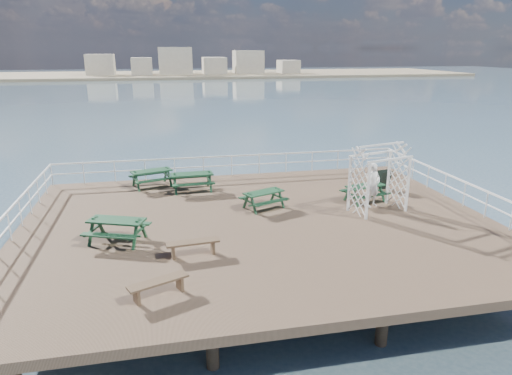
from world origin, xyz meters
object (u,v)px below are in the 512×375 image
object	(u,v)px
picnic_table_d	(117,226)
flat_bench_near	(193,245)
picnic_table_c	(264,196)
trellis_arbor	(379,182)
flat_bench_far	(158,284)
picnic_table_e	(365,189)
picnic_table_a	(152,175)
person	(373,185)
picnic_table_b	(192,178)

from	to	relation	value
picnic_table_d	flat_bench_near	bearing A→B (deg)	-11.84
picnic_table_c	trellis_arbor	bearing A→B (deg)	-38.23
picnic_table_c	flat_bench_near	size ratio (longest dim) A/B	1.18
flat_bench_near	trellis_arbor	size ratio (longest dim) A/B	0.62
picnic_table_c	flat_bench_far	world-z (taller)	picnic_table_c
picnic_table_d	picnic_table_e	size ratio (longest dim) A/B	1.16
picnic_table_a	flat_bench_far	world-z (taller)	picnic_table_a
picnic_table_a	flat_bench_far	xyz separation A→B (m)	(0.26, -10.54, -0.23)
picnic_table_c	person	world-z (taller)	person
flat_bench_near	picnic_table_b	bearing A→B (deg)	80.40
picnic_table_d	picnic_table_c	bearing A→B (deg)	44.18
picnic_table_b	picnic_table_c	bearing A→B (deg)	-50.90
flat_bench_near	person	size ratio (longest dim) A/B	0.93
picnic_table_b	flat_bench_far	bearing A→B (deg)	-101.97
picnic_table_a	picnic_table_e	bearing A→B (deg)	-41.83
picnic_table_b	person	bearing A→B (deg)	-30.19
picnic_table_b	person	world-z (taller)	person
picnic_table_b	trellis_arbor	size ratio (longest dim) A/B	0.71
flat_bench_far	trellis_arbor	world-z (taller)	trellis_arbor
trellis_arbor	person	xyz separation A→B (m)	(0.06, 0.57, -0.31)
picnic_table_b	trellis_arbor	bearing A→B (deg)	-33.75
picnic_table_a	picnic_table_d	xyz separation A→B (m)	(-1.11, -6.53, 0.01)
person	picnic_table_a	bearing A→B (deg)	128.01
person	flat_bench_far	bearing A→B (deg)	-171.42
picnic_table_a	person	xyz separation A→B (m)	(9.15, -4.90, 0.35)
picnic_table_b	picnic_table_c	world-z (taller)	picnic_table_b
picnic_table_c	trellis_arbor	size ratio (longest dim) A/B	0.73
picnic_table_a	picnic_table_c	distance (m)	6.20
flat_bench_far	picnic_table_b	bearing A→B (deg)	56.89
flat_bench_near	picnic_table_d	bearing A→B (deg)	140.96
picnic_table_e	flat_bench_far	world-z (taller)	picnic_table_e
picnic_table_b	flat_bench_near	bearing A→B (deg)	-96.43
picnic_table_d	trellis_arbor	xyz separation A→B (m)	(10.20, 1.06, 0.65)
picnic_table_d	picnic_table_e	xyz separation A→B (m)	(10.24, 2.33, -0.06)
picnic_table_a	person	size ratio (longest dim) A/B	1.20
picnic_table_b	trellis_arbor	world-z (taller)	trellis_arbor
person	picnic_table_c	bearing A→B (deg)	146.92
picnic_table_c	picnic_table_e	size ratio (longest dim) A/B	1.02
picnic_table_c	flat_bench_near	world-z (taller)	picnic_table_c
flat_bench_near	picnic_table_a	bearing A→B (deg)	93.91
picnic_table_e	person	xyz separation A→B (m)	(0.02, -0.70, 0.40)
picnic_table_c	picnic_table_d	size ratio (longest dim) A/B	0.88
picnic_table_b	flat_bench_far	distance (m)	9.62
picnic_table_b	flat_bench_far	xyz separation A→B (m)	(-1.61, -9.49, -0.25)
picnic_table_a	trellis_arbor	world-z (taller)	trellis_arbor
picnic_table_a	person	world-z (taller)	person
picnic_table_c	person	xyz separation A→B (m)	(4.54, -0.74, 0.42)
picnic_table_d	trellis_arbor	world-z (taller)	trellis_arbor
picnic_table_b	flat_bench_near	distance (m)	7.13
picnic_table_d	trellis_arbor	size ratio (longest dim) A/B	0.83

